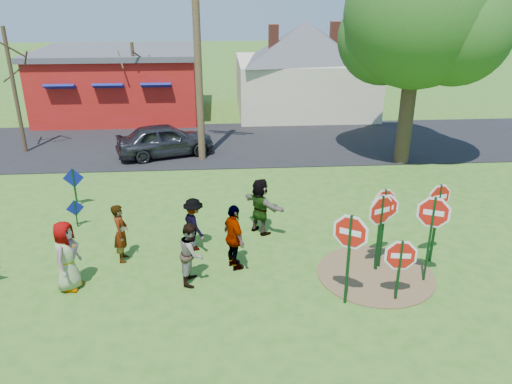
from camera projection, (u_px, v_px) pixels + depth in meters
ground at (212, 262)px, 14.39m from camera, size 120.00×120.00×0.00m
road at (214, 144)px, 24.96m from camera, size 120.00×7.50×0.04m
dirt_patch at (375, 274)px, 13.76m from camera, size 3.20×3.20×0.03m
red_building at (122, 82)px, 29.81m from camera, size 9.40×7.69×3.90m
cream_house at (304, 64)px, 30.18m from camera, size 9.40×9.40×6.50m
stop_sign_a at (350, 240)px, 11.88m from camera, size 1.02×0.65×2.59m
stop_sign_b at (384, 207)px, 13.86m from camera, size 0.91×0.32×2.35m
stop_sign_c at (384, 214)px, 13.51m from camera, size 1.01×0.08×2.37m
stop_sign_d at (438, 204)px, 13.75m from camera, size 0.95×0.29×2.51m
stop_sign_e at (400, 259)px, 12.24m from camera, size 1.09×0.18×1.83m
stop_sign_f at (433, 219)px, 12.78m from camera, size 1.06×0.49×2.61m
stop_sign_g at (381, 217)px, 13.36m from camera, size 1.07×0.48×2.42m
blue_diamond_c at (76, 211)px, 16.27m from camera, size 0.54×0.20×0.96m
blue_diamond_d at (74, 183)px, 17.63m from camera, size 0.73×0.07×1.47m
person_a at (67, 256)px, 12.81m from camera, size 0.78×1.04×1.92m
person_b at (121, 233)px, 14.19m from camera, size 0.43×0.65×1.74m
person_c at (192, 253)px, 13.15m from camera, size 0.75×0.91×1.72m
person_d at (194, 224)px, 14.80m from camera, size 1.03×1.22×1.64m
person_e at (234, 238)px, 13.73m from camera, size 0.87×1.22×1.92m
person_f at (260, 206)px, 15.77m from camera, size 1.48×1.68×1.84m
suv at (165, 140)px, 22.92m from camera, size 4.73×3.02×1.50m
utility_pole at (197, 37)px, 20.69m from camera, size 2.41×0.90×10.20m
leafy_tree at (421, 23)px, 20.10m from camera, size 6.51×5.94×9.26m
bare_tree_west at (11, 73)px, 22.31m from camera, size 1.80×1.80×5.74m
bare_tree_east at (134, 74)px, 26.52m from camera, size 1.80×1.80×4.60m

